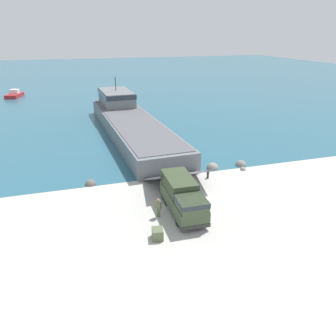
% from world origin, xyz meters
% --- Properties ---
extents(ground_plane, '(240.00, 240.00, 0.00)m').
position_xyz_m(ground_plane, '(0.00, 0.00, 0.00)').
color(ground_plane, '#B7B5AD').
extents(water_surface, '(240.00, 180.00, 0.01)m').
position_xyz_m(water_surface, '(0.00, 95.50, 0.00)').
color(water_surface, '#285B70').
rests_on(water_surface, ground_plane).
extents(landing_craft, '(8.72, 38.91, 7.32)m').
position_xyz_m(landing_craft, '(-1.73, 24.51, 1.77)').
color(landing_craft, slate).
rests_on(landing_craft, ground_plane).
extents(military_truck, '(2.59, 6.93, 2.86)m').
position_xyz_m(military_truck, '(-1.99, -1.95, 1.48)').
color(military_truck, '#3D4C33').
rests_on(military_truck, ground_plane).
extents(soldier_on_ramp, '(0.47, 0.49, 1.75)m').
position_xyz_m(soldier_on_ramp, '(-4.25, -2.24, 1.02)').
color(soldier_on_ramp, '#566042').
rests_on(soldier_on_ramp, ground_plane).
extents(moored_boat_a, '(4.00, 6.13, 1.81)m').
position_xyz_m(moored_boat_a, '(-22.87, 61.84, 0.60)').
color(moored_boat_a, '#B22323').
rests_on(moored_boat_a, ground_plane).
extents(mooring_bollard, '(0.29, 0.29, 0.81)m').
position_xyz_m(mooring_bollard, '(2.97, 3.96, 0.44)').
color(mooring_bollard, '#333338').
rests_on(mooring_bollard, ground_plane).
extents(cargo_crate, '(0.98, 1.12, 0.83)m').
position_xyz_m(cargo_crate, '(-5.15, -5.26, 0.41)').
color(cargo_crate, '#566042').
rests_on(cargo_crate, ground_plane).
extents(shoreline_rock_a, '(1.24, 1.24, 1.24)m').
position_xyz_m(shoreline_rock_a, '(8.19, 6.22, 0.00)').
color(shoreline_rock_a, gray).
rests_on(shoreline_rock_a, ground_plane).
extents(shoreline_rock_b, '(1.10, 1.10, 1.10)m').
position_xyz_m(shoreline_rock_b, '(-9.27, 5.98, 0.00)').
color(shoreline_rock_b, '#66605B').
rests_on(shoreline_rock_b, ground_plane).
extents(shoreline_rock_c, '(0.68, 0.68, 0.68)m').
position_xyz_m(shoreline_rock_c, '(7.75, 4.92, 0.00)').
color(shoreline_rock_c, gray).
rests_on(shoreline_rock_c, ground_plane).
extents(shoreline_rock_d, '(1.36, 1.36, 1.36)m').
position_xyz_m(shoreline_rock_d, '(4.59, 6.32, 0.00)').
color(shoreline_rock_d, gray).
rests_on(shoreline_rock_d, ground_plane).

